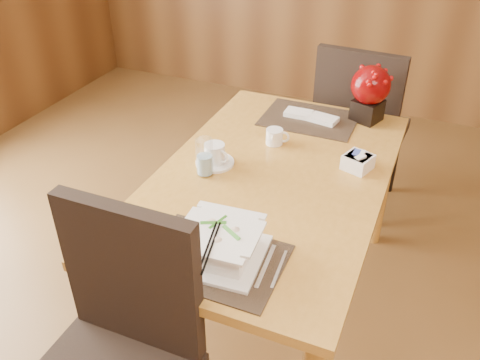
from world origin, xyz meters
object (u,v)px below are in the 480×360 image
at_px(sugar_caddy, 358,162).
at_px(far_chair, 358,122).
at_px(creamer_jug, 274,137).
at_px(near_chair, 116,350).
at_px(berry_decor, 370,90).
at_px(soup_setting, 220,244).
at_px(bread_plate, 102,254).
at_px(coffee_cup, 215,155).
at_px(water_glass, 204,157).
at_px(dining_table, 270,195).

xyz_separation_m(sugar_caddy, far_chair, (-0.13, 0.77, -0.20)).
distance_m(sugar_caddy, far_chair, 0.80).
bearing_deg(creamer_jug, near_chair, -106.02).
distance_m(creamer_jug, near_chair, 1.15).
distance_m(berry_decor, far_chair, 0.45).
height_order(soup_setting, berry_decor, berry_decor).
bearing_deg(berry_decor, bread_plate, -114.59).
bearing_deg(coffee_cup, soup_setting, -63.10).
height_order(soup_setting, sugar_caddy, soup_setting).
xyz_separation_m(coffee_cup, far_chair, (0.43, 0.96, -0.21)).
relative_size(soup_setting, far_chair, 0.29).
bearing_deg(sugar_caddy, bread_plate, -127.60).
xyz_separation_m(soup_setting, far_chair, (0.17, 1.48, -0.23)).
relative_size(coffee_cup, water_glass, 1.01).
xyz_separation_m(creamer_jug, far_chair, (0.26, 0.70, -0.21)).
bearing_deg(soup_setting, far_chair, 79.48).
bearing_deg(far_chair, bread_plate, 75.45).
xyz_separation_m(coffee_cup, berry_decor, (0.51, 0.66, 0.12)).
relative_size(sugar_caddy, far_chair, 0.10).
bearing_deg(bread_plate, creamer_jug, 73.70).
relative_size(coffee_cup, berry_decor, 0.59).
distance_m(soup_setting, coffee_cup, 0.59).
bearing_deg(bread_plate, sugar_caddy, 52.40).
relative_size(soup_setting, berry_decor, 1.08).
bearing_deg(berry_decor, dining_table, -111.48).
xyz_separation_m(coffee_cup, water_glass, (-0.00, -0.09, 0.04)).
height_order(water_glass, creamer_jug, water_glass).
xyz_separation_m(soup_setting, water_glass, (-0.27, 0.43, 0.02)).
xyz_separation_m(water_glass, bread_plate, (-0.10, -0.57, -0.08)).
distance_m(soup_setting, bread_plate, 0.39).
xyz_separation_m(soup_setting, berry_decor, (0.24, 1.18, 0.10)).
relative_size(dining_table, near_chair, 1.44).
bearing_deg(far_chair, water_glass, 71.05).
distance_m(coffee_cup, creamer_jug, 0.31).
height_order(dining_table, creamer_jug, creamer_jug).
height_order(berry_decor, near_chair, near_chair).
bearing_deg(soup_setting, berry_decor, 74.29).
xyz_separation_m(coffee_cup, bread_plate, (-0.10, -0.66, -0.03)).
relative_size(dining_table, sugar_caddy, 14.22).
xyz_separation_m(soup_setting, bread_plate, (-0.36, -0.14, -0.05)).
relative_size(water_glass, sugar_caddy, 1.53).
relative_size(soup_setting, near_chair, 0.29).
bearing_deg(creamer_jug, soup_setting, -93.89).
bearing_deg(far_chair, near_chair, 82.18).
height_order(creamer_jug, sugar_caddy, creamer_jug).
bearing_deg(coffee_cup, near_chair, -85.61).
relative_size(dining_table, berry_decor, 5.44).
distance_m(dining_table, sugar_caddy, 0.39).
distance_m(dining_table, water_glass, 0.32).
distance_m(bread_plate, near_chair, 0.31).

